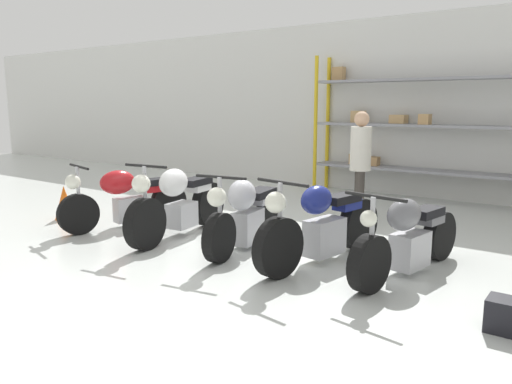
# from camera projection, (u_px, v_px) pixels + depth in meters

# --- Properties ---
(ground_plane) EXTENTS (30.00, 30.00, 0.00)m
(ground_plane) POSITION_uv_depth(u_px,v_px,m) (238.00, 249.00, 6.46)
(ground_plane) COLOR silver
(back_wall) EXTENTS (30.00, 0.08, 3.60)m
(back_wall) POSITION_uv_depth(u_px,v_px,m) (391.00, 107.00, 10.25)
(back_wall) COLOR silver
(back_wall) RESTS_ON ground_plane
(shelving_rack) EXTENTS (4.84, 0.63, 2.85)m
(shelving_rack) POSITION_uv_depth(u_px,v_px,m) (424.00, 126.00, 9.57)
(shelving_rack) COLOR gold
(shelving_rack) RESTS_ON ground_plane
(motorcycle_red) EXTENTS (0.85, 2.03, 1.00)m
(motorcycle_red) POSITION_uv_depth(u_px,v_px,m) (125.00, 197.00, 7.58)
(motorcycle_red) COLOR black
(motorcycle_red) RESTS_ON ground_plane
(motorcycle_white) EXTENTS (0.65, 2.15, 1.10)m
(motorcycle_white) POSITION_uv_depth(u_px,v_px,m) (178.00, 203.00, 7.00)
(motorcycle_white) COLOR black
(motorcycle_white) RESTS_ON ground_plane
(motorcycle_silver) EXTENTS (0.70, 1.99, 1.03)m
(motorcycle_silver) POSITION_uv_depth(u_px,v_px,m) (246.00, 214.00, 6.48)
(motorcycle_silver) COLOR black
(motorcycle_silver) RESTS_ON ground_plane
(motorcycle_blue) EXTENTS (0.72, 2.19, 1.06)m
(motorcycle_blue) POSITION_uv_depth(u_px,v_px,m) (321.00, 226.00, 5.86)
(motorcycle_blue) COLOR black
(motorcycle_blue) RESTS_ON ground_plane
(motorcycle_grey) EXTENTS (0.71, 2.11, 0.98)m
(motorcycle_grey) POSITION_uv_depth(u_px,v_px,m) (408.00, 238.00, 5.45)
(motorcycle_grey) COLOR black
(motorcycle_grey) RESTS_ON ground_plane
(person_browsing) EXTENTS (0.44, 0.44, 1.75)m
(person_browsing) POSITION_uv_depth(u_px,v_px,m) (360.00, 158.00, 7.66)
(person_browsing) COLOR #38332D
(person_browsing) RESTS_ON ground_plane
(traffic_cone) EXTENTS (0.32, 0.32, 0.55)m
(traffic_cone) POSITION_uv_depth(u_px,v_px,m) (65.00, 202.00, 8.13)
(traffic_cone) COLOR orange
(traffic_cone) RESTS_ON ground_plane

